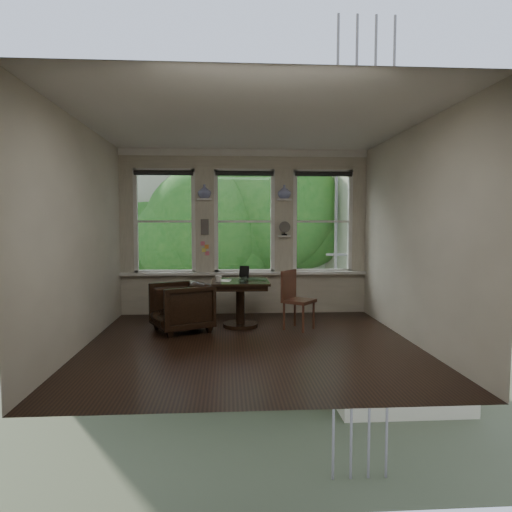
{
  "coord_description": "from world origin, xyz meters",
  "views": [
    {
      "loc": [
        -0.33,
        -6.16,
        1.65
      ],
      "look_at": [
        0.13,
        0.9,
        1.16
      ],
      "focal_mm": 32.0,
      "sensor_mm": 36.0,
      "label": 1
    }
  ],
  "objects": [
    {
      "name": "drinking_glass",
      "position": [
        -0.09,
        0.78,
        0.8
      ],
      "size": [
        0.16,
        0.16,
        0.1
      ],
      "primitive_type": "imported",
      "rotation": [
        0.0,
        0.0,
        0.26
      ],
      "color": "white",
      "rests_on": "table"
    },
    {
      "name": "table",
      "position": [
        -0.11,
        1.09,
        0.38
      ],
      "size": [
        0.9,
        0.9,
        0.75
      ],
      "primitive_type": null,
      "color": "black",
      "rests_on": "ground"
    },
    {
      "name": "mug",
      "position": [
        -0.46,
        0.95,
        0.8
      ],
      "size": [
        0.13,
        0.13,
        0.1
      ],
      "primitive_type": "imported",
      "rotation": [
        0.0,
        0.0,
        -0.2
      ],
      "color": "white",
      "rests_on": "table"
    },
    {
      "name": "desk_fan",
      "position": [
        0.72,
        2.13,
        1.53
      ],
      "size": [
        0.2,
        0.2,
        0.24
      ],
      "primitive_type": null,
      "color": "#59544F",
      "rests_on": "ground"
    },
    {
      "name": "ground",
      "position": [
        0.0,
        0.0,
        0.0
      ],
      "size": [
        4.5,
        4.5,
        0.0
      ],
      "primitive_type": "plane",
      "color": "black",
      "rests_on": "ground"
    },
    {
      "name": "vase_right",
      "position": [
        0.72,
        2.15,
        2.24
      ],
      "size": [
        0.24,
        0.24,
        0.25
      ],
      "primitive_type": "imported",
      "color": "white",
      "rests_on": "shelf_right"
    },
    {
      "name": "window_left",
      "position": [
        -1.45,
        2.25,
        1.7
      ],
      "size": [
        1.1,
        0.12,
        1.9
      ],
      "primitive_type": null,
      "color": "white",
      "rests_on": "ground"
    },
    {
      "name": "papers",
      "position": [
        -0.38,
        1.09,
        0.75
      ],
      "size": [
        0.25,
        0.32,
        0.0
      ],
      "primitive_type": "cube",
      "rotation": [
        0.0,
        0.0,
        -0.1
      ],
      "color": "silver",
      "rests_on": "table"
    },
    {
      "name": "wall_back",
      "position": [
        0.0,
        2.25,
        1.5
      ],
      "size": [
        4.5,
        0.0,
        4.5
      ],
      "primitive_type": "plane",
      "rotation": [
        1.57,
        0.0,
        0.0
      ],
      "color": "beige",
      "rests_on": "ground"
    },
    {
      "name": "wall_right",
      "position": [
        2.25,
        0.0,
        1.5
      ],
      "size": [
        0.0,
        4.5,
        4.5
      ],
      "primitive_type": "plane",
      "rotation": [
        1.57,
        0.0,
        -1.57
      ],
      "color": "beige",
      "rests_on": "ground"
    },
    {
      "name": "vase_left",
      "position": [
        -0.72,
        2.15,
        2.24
      ],
      "size": [
        0.24,
        0.24,
        0.25
      ],
      "primitive_type": "imported",
      "color": "white",
      "rests_on": "shelf_left"
    },
    {
      "name": "sticky_notes",
      "position": [
        -0.72,
        2.19,
        1.25
      ],
      "size": [
        0.16,
        0.01,
        0.24
      ],
      "primitive_type": null,
      "color": "pink",
      "rests_on": "ground"
    },
    {
      "name": "intercom",
      "position": [
        -0.72,
        2.18,
        1.6
      ],
      "size": [
        0.14,
        0.06,
        0.28
      ],
      "primitive_type": "cube",
      "color": "#59544F",
      "rests_on": "ground"
    },
    {
      "name": "armchair_left",
      "position": [
        -1.03,
        0.85,
        0.38
      ],
      "size": [
        1.1,
        1.08,
        0.75
      ],
      "primitive_type": "imported",
      "rotation": [
        0.0,
        0.0,
        -1.12
      ],
      "color": "black",
      "rests_on": "ground"
    },
    {
      "name": "shelf_left",
      "position": [
        -0.72,
        2.15,
        2.1
      ],
      "size": [
        0.26,
        0.16,
        0.03
      ],
      "primitive_type": "cube",
      "color": "white",
      "rests_on": "ground"
    },
    {
      "name": "wall_front",
      "position": [
        0.0,
        -2.25,
        1.5
      ],
      "size": [
        4.5,
        0.0,
        4.5
      ],
      "primitive_type": "plane",
      "rotation": [
        -1.57,
        0.0,
        0.0
      ],
      "color": "beige",
      "rests_on": "ground"
    },
    {
      "name": "cushion_red",
      "position": [
        -1.03,
        0.85,
        0.45
      ],
      "size": [
        0.45,
        0.45,
        0.06
      ],
      "primitive_type": "cube",
      "color": "maroon",
      "rests_on": "armchair_left"
    },
    {
      "name": "laptop",
      "position": [
        0.12,
        1.04,
        0.76
      ],
      "size": [
        0.39,
        0.29,
        0.03
      ],
      "primitive_type": "imported",
      "rotation": [
        0.0,
        0.0,
        -0.18
      ],
      "color": "black",
      "rests_on": "table"
    },
    {
      "name": "shelf_right",
      "position": [
        0.72,
        2.15,
        2.1
      ],
      "size": [
        0.26,
        0.16,
        0.03
      ],
      "primitive_type": "cube",
      "color": "white",
      "rests_on": "ground"
    },
    {
      "name": "wall_left",
      "position": [
        -2.25,
        0.0,
        1.5
      ],
      "size": [
        0.0,
        4.5,
        4.5
      ],
      "primitive_type": "plane",
      "rotation": [
        1.57,
        0.0,
        1.57
      ],
      "color": "beige",
      "rests_on": "ground"
    },
    {
      "name": "window_right",
      "position": [
        1.45,
        2.25,
        1.7
      ],
      "size": [
        1.1,
        0.12,
        1.9
      ],
      "primitive_type": null,
      "color": "white",
      "rests_on": "ground"
    },
    {
      "name": "ceiling",
      "position": [
        0.0,
        0.0,
        3.0
      ],
      "size": [
        4.5,
        4.5,
        0.0
      ],
      "primitive_type": "plane",
      "rotation": [
        3.14,
        0.0,
        0.0
      ],
      "color": "silver",
      "rests_on": "ground"
    },
    {
      "name": "window_center",
      "position": [
        0.0,
        2.25,
        1.7
      ],
      "size": [
        1.1,
        0.12,
        1.9
      ],
      "primitive_type": null,
      "color": "white",
      "rests_on": "ground"
    },
    {
      "name": "side_chair_right",
      "position": [
        0.8,
        0.85,
        0.46
      ],
      "size": [
        0.59,
        0.59,
        0.92
      ],
      "primitive_type": null,
      "rotation": [
        0.0,
        0.0,
        0.9
      ],
      "color": "#4F271C",
      "rests_on": "ground"
    },
    {
      "name": "tablet",
      "position": [
        -0.04,
        1.25,
        0.86
      ],
      "size": [
        0.18,
        0.13,
        0.22
      ],
      "primitive_type": "cube",
      "rotation": [
        -0.26,
        0.0,
        -0.34
      ],
      "color": "black",
      "rests_on": "table"
    }
  ]
}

